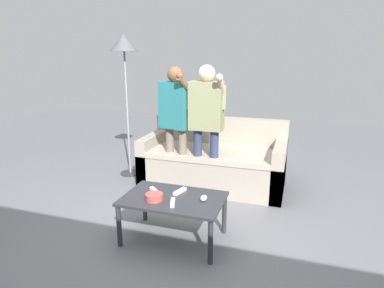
% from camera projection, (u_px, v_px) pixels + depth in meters
% --- Properties ---
extents(ground_plane, '(12.00, 12.00, 0.00)m').
position_uv_depth(ground_plane, '(177.00, 231.00, 3.19)').
color(ground_plane, slate).
extents(couch, '(1.80, 0.89, 0.83)m').
position_uv_depth(couch, '(214.00, 162.00, 4.31)').
color(couch, '#9E9384').
rests_on(couch, ground).
extents(coffee_table, '(0.90, 0.58, 0.42)m').
position_uv_depth(coffee_table, '(173.00, 203.00, 2.97)').
color(coffee_table, '#2D2D33').
rests_on(coffee_table, ground).
extents(snack_bowl, '(0.16, 0.16, 0.06)m').
position_uv_depth(snack_bowl, '(154.00, 197.00, 2.89)').
color(snack_bowl, '#B24C47').
rests_on(snack_bowl, coffee_table).
extents(game_remote_nunchuk, '(0.06, 0.09, 0.05)m').
position_uv_depth(game_remote_nunchuk, '(204.00, 198.00, 2.88)').
color(game_remote_nunchuk, white).
rests_on(game_remote_nunchuk, coffee_table).
extents(floor_lamp, '(0.38, 0.38, 1.92)m').
position_uv_depth(floor_lamp, '(124.00, 52.00, 4.29)').
color(floor_lamp, '#2D2D33').
rests_on(floor_lamp, ground).
extents(player_center, '(0.46, 0.34, 1.55)m').
position_uv_depth(player_center, '(206.00, 116.00, 3.79)').
color(player_center, '#2D3856').
rests_on(player_center, ground).
extents(player_left, '(0.44, 0.41, 1.53)m').
position_uv_depth(player_left, '(176.00, 115.00, 3.94)').
color(player_left, '#756656').
rests_on(player_left, ground).
extents(game_remote_wand_near, '(0.15, 0.14, 0.03)m').
position_uv_depth(game_remote_wand_near, '(155.00, 191.00, 3.05)').
color(game_remote_wand_near, white).
rests_on(game_remote_wand_near, coffee_table).
extents(game_remote_wand_far, '(0.08, 0.15, 0.03)m').
position_uv_depth(game_remote_wand_far, '(173.00, 202.00, 2.82)').
color(game_remote_wand_far, white).
rests_on(game_remote_wand_far, coffee_table).
extents(game_remote_wand_spare, '(0.08, 0.16, 0.03)m').
position_uv_depth(game_remote_wand_spare, '(180.00, 191.00, 3.05)').
color(game_remote_wand_spare, white).
rests_on(game_remote_wand_spare, coffee_table).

